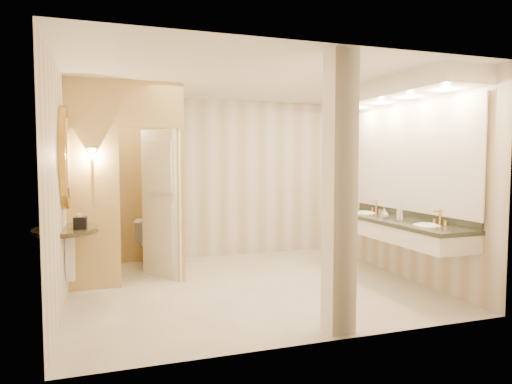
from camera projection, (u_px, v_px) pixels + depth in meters
floor at (248, 286)px, 6.05m from camera, size 4.50×4.50×0.00m
ceiling at (248, 80)px, 5.87m from camera, size 4.50×4.50×0.00m
wall_back at (213, 179)px, 7.85m from camera, size 4.50×0.02×2.70m
wall_front at (316, 196)px, 4.07m from camera, size 4.50×0.02×2.70m
wall_left at (62, 188)px, 5.25m from camera, size 0.02×4.00×2.70m
wall_right at (395, 182)px, 6.67m from camera, size 0.02×4.00×2.70m
toilet_closet at (152, 180)px, 6.51m from camera, size 1.50×1.55×2.70m
wall_sconce at (92, 155)px, 5.73m from camera, size 0.14×0.14×0.42m
vanity at (395, 163)px, 6.20m from camera, size 0.75×2.77×2.09m
console_shelf at (66, 189)px, 5.31m from camera, size 0.92×0.92×1.91m
pillar at (339, 193)px, 4.37m from camera, size 0.25×0.25×2.70m
tissue_box at (80, 223)px, 5.28m from camera, size 0.15×0.15×0.14m
toilet at (150, 241)px, 7.26m from camera, size 0.53×0.81×0.78m
soap_bottle_a at (384, 213)px, 6.27m from camera, size 0.08×0.08×0.14m
soap_bottle_b at (385, 214)px, 6.26m from camera, size 0.11×0.11×0.12m
soap_bottle_c at (400, 213)px, 5.95m from camera, size 0.10×0.10×0.21m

